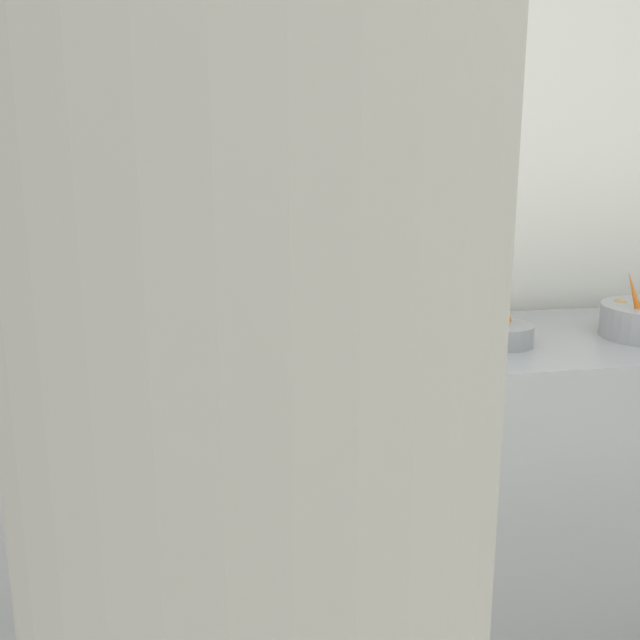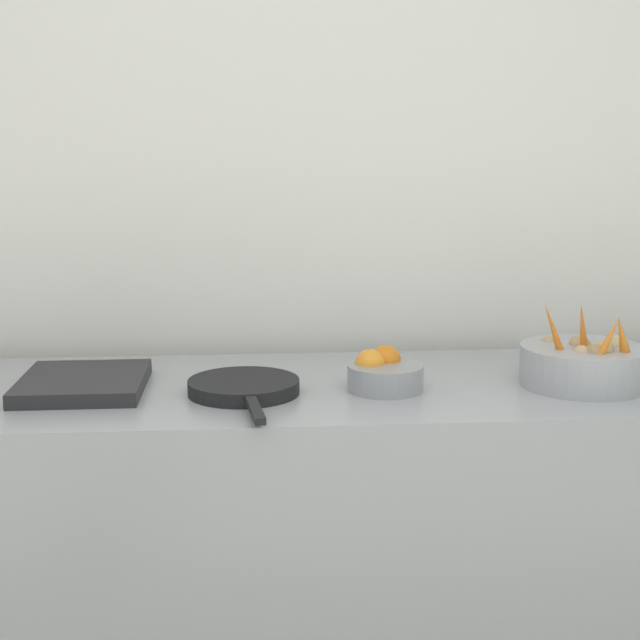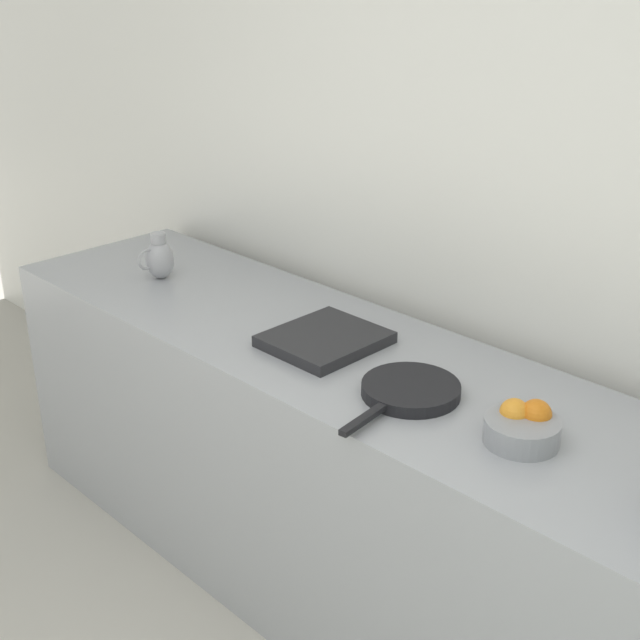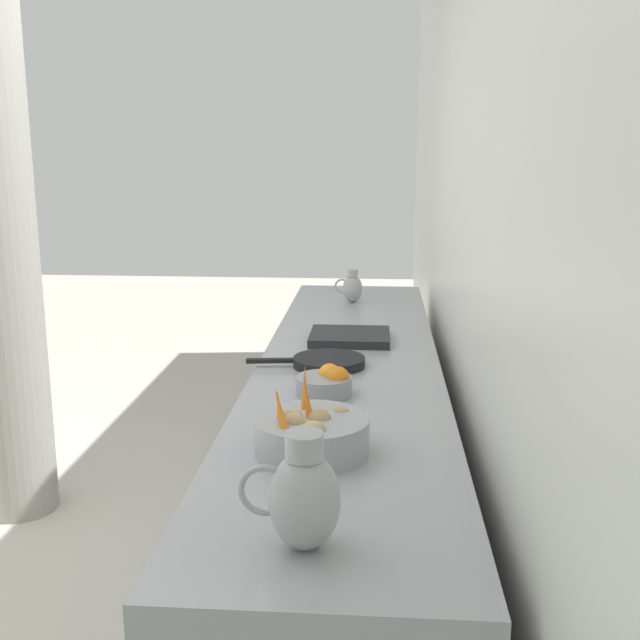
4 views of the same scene
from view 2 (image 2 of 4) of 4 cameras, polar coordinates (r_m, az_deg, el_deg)
tile_wall_left at (r=2.67m, az=4.34°, el=10.87°), size 0.10×8.26×3.00m
prep_counter at (r=2.42m, az=-6.44°, el=-14.73°), size 0.70×3.33×0.91m
vegetable_colander at (r=2.33m, az=16.57°, el=-2.74°), size 0.31×0.31×0.22m
orange_bowl at (r=2.21m, az=4.07°, el=-3.41°), size 0.19×0.19×0.10m
counter_sink_basin at (r=2.28m, az=-14.95°, el=-3.92°), size 0.34×0.30×0.04m
skillet_on_counter at (r=2.18m, az=-4.90°, el=-4.31°), size 0.45×0.27×0.03m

